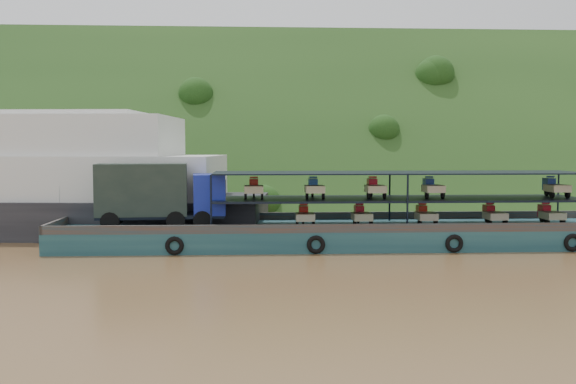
{
  "coord_description": "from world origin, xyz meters",
  "views": [
    {
      "loc": [
        -4.19,
        -38.23,
        6.09
      ],
      "look_at": [
        -2.0,
        3.0,
        3.2
      ],
      "focal_mm": 40.0,
      "sensor_mm": 36.0,
      "label": 1
    }
  ],
  "objects": [
    {
      "name": "ground",
      "position": [
        0.0,
        0.0,
        0.0
      ],
      "size": [
        160.0,
        160.0,
        0.0
      ],
      "primitive_type": "plane",
      "color": "brown",
      "rests_on": "ground"
    },
    {
      "name": "hillside",
      "position": [
        0.0,
        36.0,
        0.0
      ],
      "size": [
        140.0,
        39.6,
        39.6
      ],
      "primitive_type": "cube",
      "rotation": [
        0.79,
        0.0,
        0.0
      ],
      "color": "#1A3613",
      "rests_on": "ground"
    },
    {
      "name": "cargo_barge",
      "position": [
        -0.16,
        1.28,
        1.28
      ],
      "size": [
        35.0,
        7.18,
        5.1
      ],
      "color": "#123641",
      "rests_on": "ground"
    }
  ]
}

